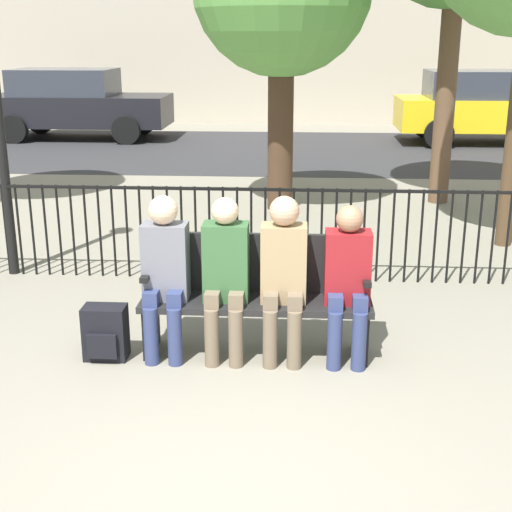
{
  "coord_description": "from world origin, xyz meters",
  "views": [
    {
      "loc": [
        0.32,
        -3.29,
        2.38
      ],
      "look_at": [
        0.0,
        1.79,
        0.8
      ],
      "focal_mm": 50.0,
      "sensor_mm": 36.0,
      "label": 1
    }
  ],
  "objects_px": {
    "seated_person_0": "(165,268)",
    "seated_person_2": "(284,270)",
    "seated_person_3": "(348,276)",
    "backpack": "(105,333)",
    "park_bench": "(257,291)",
    "seated_person_1": "(225,271)",
    "parked_car_0": "(488,106)",
    "parked_car_1": "(76,103)"
  },
  "relations": [
    {
      "from": "seated_person_3",
      "to": "backpack",
      "type": "height_order",
      "value": "seated_person_3"
    },
    {
      "from": "seated_person_0",
      "to": "seated_person_3",
      "type": "bearing_deg",
      "value": -0.12
    },
    {
      "from": "seated_person_0",
      "to": "seated_person_1",
      "type": "distance_m",
      "value": 0.46
    },
    {
      "from": "seated_person_1",
      "to": "seated_person_3",
      "type": "bearing_deg",
      "value": -0.16
    },
    {
      "from": "seated_person_1",
      "to": "parked_car_1",
      "type": "xyz_separation_m",
      "value": [
        -4.79,
        11.79,
        0.15
      ]
    },
    {
      "from": "seated_person_0",
      "to": "parked_car_1",
      "type": "xyz_separation_m",
      "value": [
        -4.33,
        11.79,
        0.14
      ]
    },
    {
      "from": "backpack",
      "to": "seated_person_2",
      "type": "bearing_deg",
      "value": 4.36
    },
    {
      "from": "park_bench",
      "to": "seated_person_3",
      "type": "distance_m",
      "value": 0.72
    },
    {
      "from": "parked_car_0",
      "to": "parked_car_1",
      "type": "bearing_deg",
      "value": 178.89
    },
    {
      "from": "seated_person_1",
      "to": "parked_car_0",
      "type": "relative_size",
      "value": 0.3
    },
    {
      "from": "seated_person_3",
      "to": "backpack",
      "type": "distance_m",
      "value": 1.89
    },
    {
      "from": "backpack",
      "to": "parked_car_1",
      "type": "height_order",
      "value": "parked_car_1"
    },
    {
      "from": "seated_person_1",
      "to": "seated_person_3",
      "type": "relative_size",
      "value": 1.04
    },
    {
      "from": "park_bench",
      "to": "seated_person_2",
      "type": "height_order",
      "value": "seated_person_2"
    },
    {
      "from": "seated_person_3",
      "to": "backpack",
      "type": "xyz_separation_m",
      "value": [
        -1.83,
        -0.1,
        -0.46
      ]
    },
    {
      "from": "seated_person_0",
      "to": "seated_person_1",
      "type": "xyz_separation_m",
      "value": [
        0.46,
        -0.0,
        -0.01
      ]
    },
    {
      "from": "backpack",
      "to": "parked_car_1",
      "type": "bearing_deg",
      "value": 108.03
    },
    {
      "from": "seated_person_0",
      "to": "seated_person_2",
      "type": "bearing_deg",
      "value": 0.03
    },
    {
      "from": "seated_person_3",
      "to": "seated_person_0",
      "type": "bearing_deg",
      "value": 179.88
    },
    {
      "from": "park_bench",
      "to": "seated_person_2",
      "type": "xyz_separation_m",
      "value": [
        0.21,
        -0.13,
        0.22
      ]
    },
    {
      "from": "park_bench",
      "to": "parked_car_0",
      "type": "bearing_deg",
      "value": 68.52
    },
    {
      "from": "park_bench",
      "to": "parked_car_1",
      "type": "xyz_separation_m",
      "value": [
        -5.02,
        11.67,
        0.35
      ]
    },
    {
      "from": "parked_car_1",
      "to": "seated_person_2",
      "type": "bearing_deg",
      "value": -66.11
    },
    {
      "from": "seated_person_2",
      "to": "backpack",
      "type": "xyz_separation_m",
      "value": [
        -1.35,
        -0.1,
        -0.5
      ]
    },
    {
      "from": "seated_person_0",
      "to": "parked_car_0",
      "type": "relative_size",
      "value": 0.3
    },
    {
      "from": "seated_person_1",
      "to": "backpack",
      "type": "xyz_separation_m",
      "value": [
        -0.92,
        -0.1,
        -0.49
      ]
    },
    {
      "from": "seated_person_1",
      "to": "seated_person_2",
      "type": "bearing_deg",
      "value": 0.11
    },
    {
      "from": "seated_person_2",
      "to": "parked_car_0",
      "type": "relative_size",
      "value": 0.3
    },
    {
      "from": "seated_person_2",
      "to": "parked_car_1",
      "type": "bearing_deg",
      "value": 113.89
    },
    {
      "from": "park_bench",
      "to": "parked_car_1",
      "type": "distance_m",
      "value": 12.7
    },
    {
      "from": "parked_car_0",
      "to": "seated_person_2",
      "type": "bearing_deg",
      "value": -110.37
    },
    {
      "from": "parked_car_0",
      "to": "seated_person_3",
      "type": "bearing_deg",
      "value": -108.27
    },
    {
      "from": "park_bench",
      "to": "parked_car_0",
      "type": "xyz_separation_m",
      "value": [
        4.52,
        11.48,
        0.35
      ]
    },
    {
      "from": "seated_person_0",
      "to": "seated_person_2",
      "type": "distance_m",
      "value": 0.89
    },
    {
      "from": "seated_person_0",
      "to": "parked_car_0",
      "type": "bearing_deg",
      "value": 65.86
    },
    {
      "from": "seated_person_1",
      "to": "backpack",
      "type": "height_order",
      "value": "seated_person_1"
    },
    {
      "from": "seated_person_0",
      "to": "seated_person_1",
      "type": "relative_size",
      "value": 1.01
    },
    {
      "from": "seated_person_0",
      "to": "seated_person_3",
      "type": "distance_m",
      "value": 1.37
    },
    {
      "from": "park_bench",
      "to": "seated_person_1",
      "type": "xyz_separation_m",
      "value": [
        -0.23,
        -0.13,
        0.2
      ]
    },
    {
      "from": "seated_person_0",
      "to": "seated_person_3",
      "type": "relative_size",
      "value": 1.05
    },
    {
      "from": "park_bench",
      "to": "backpack",
      "type": "distance_m",
      "value": 1.2
    },
    {
      "from": "seated_person_3",
      "to": "parked_car_0",
      "type": "height_order",
      "value": "parked_car_0"
    }
  ]
}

